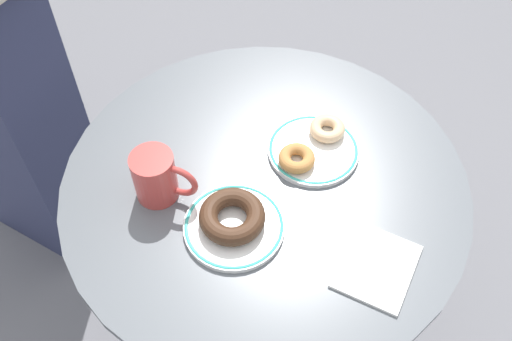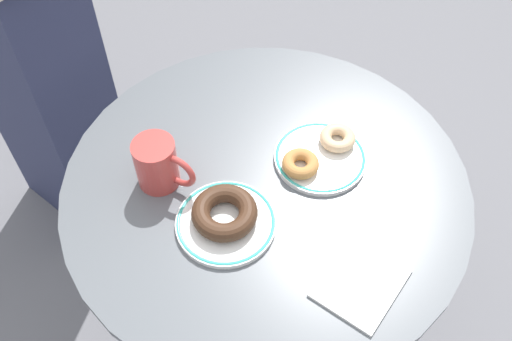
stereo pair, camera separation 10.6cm
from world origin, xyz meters
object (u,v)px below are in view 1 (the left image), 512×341
plate_right (313,150)px  coffee_mug (157,177)px  paper_napkin (377,266)px  cafe_table (264,245)px  plate_left (234,226)px  donut_chocolate (232,216)px  donut_old_fashioned (297,158)px  donut_glazed (327,129)px

plate_right → coffee_mug: coffee_mug is taller
paper_napkin → cafe_table: bearing=87.9°
cafe_table → plate_left: bearing=-165.3°
donut_chocolate → donut_old_fashioned: 0.18m
cafe_table → plate_right: (0.12, -0.02, 0.25)m
donut_glazed → donut_old_fashioned: bearing=-177.9°
donut_glazed → coffee_mug: (-0.33, 0.14, 0.03)m
donut_chocolate → plate_right: bearing=0.3°
plate_left → donut_glazed: 0.29m
plate_left → coffee_mug: (-0.04, 0.16, 0.05)m
plate_left → plate_right: same height
plate_right → coffee_mug: (-0.28, 0.15, 0.05)m
donut_chocolate → plate_left: bearing=-114.2°
cafe_table → donut_old_fashioned: bearing=-17.4°
plate_left → donut_glazed: (0.29, 0.01, 0.02)m
coffee_mug → donut_glazed: bearing=-23.8°
plate_right → donut_glazed: (0.05, 0.01, 0.02)m
donut_old_fashioned → coffee_mug: 0.27m
paper_napkin → coffee_mug: (-0.15, 0.39, 0.05)m
cafe_table → donut_glazed: bearing=-5.9°
cafe_table → plate_left: plate_left is taller
cafe_table → plate_right: 0.28m
cafe_table → donut_glazed: size_ratio=10.97×
donut_old_fashioned → plate_right: bearing=-2.5°
paper_napkin → donut_glazed: bearing=54.5°
cafe_table → donut_old_fashioned: donut_old_fashioned is taller
donut_glazed → donut_old_fashioned: size_ratio=1.00×
donut_old_fashioned → paper_napkin: donut_old_fashioned is taller
donut_old_fashioned → coffee_mug: bearing=146.8°
plate_left → paper_napkin: size_ratio=1.27×
donut_glazed → donut_chocolate: bearing=-178.6°
plate_right → donut_glazed: donut_glazed is taller
cafe_table → donut_chocolate: donut_chocolate is taller
donut_glazed → paper_napkin: (-0.18, -0.25, -0.02)m
plate_right → donut_old_fashioned: bearing=177.5°
cafe_table → coffee_mug: (-0.16, 0.13, 0.30)m
donut_glazed → coffee_mug: coffee_mug is taller
donut_glazed → plate_left: bearing=-177.3°
donut_glazed → coffee_mug: bearing=156.2°
cafe_table → paper_napkin: (-0.01, -0.27, 0.25)m
plate_right → paper_napkin: 0.28m
cafe_table → paper_napkin: 0.37m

